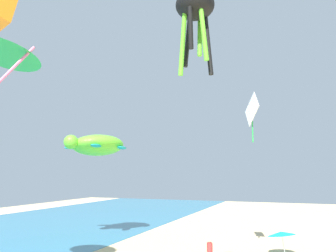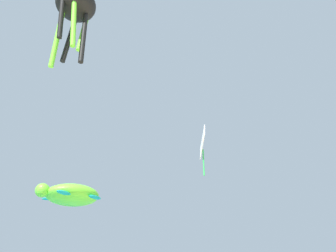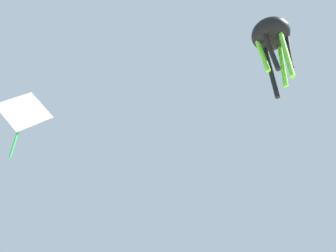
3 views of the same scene
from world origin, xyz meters
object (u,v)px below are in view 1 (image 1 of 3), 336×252
object	(u,v)px
person_far_stroller	(210,249)
kite_octopus_black	(195,10)
kite_delta_green	(5,48)
kite_turtle_lime	(97,145)
kite_diamond_white	(252,111)
beach_umbrella	(281,233)

from	to	relation	value
person_far_stroller	kite_octopus_black	xyz separation A→B (m)	(-9.92, -1.93, 13.86)
kite_octopus_black	kite_delta_green	distance (m)	11.74
kite_turtle_lime	kite_diamond_white	bearing A→B (deg)	106.66
person_far_stroller	kite_octopus_black	distance (m)	17.15
kite_diamond_white	kite_turtle_lime	xyz separation A→B (m)	(2.36, 16.85, -2.28)
person_far_stroller	kite_delta_green	bearing A→B (deg)	-95.06
person_far_stroller	kite_turtle_lime	world-z (taller)	kite_turtle_lime
beach_umbrella	kite_octopus_black	bearing A→B (deg)	168.69
beach_umbrella	kite_delta_green	distance (m)	24.67
beach_umbrella	kite_diamond_white	bearing A→B (deg)	119.52
kite_delta_green	kite_turtle_lime	distance (m)	17.88
beach_umbrella	kite_diamond_white	distance (m)	10.44
kite_octopus_black	kite_turtle_lime	bearing A→B (deg)	-130.48
person_far_stroller	kite_octopus_black	bearing A→B (deg)	-41.79
kite_octopus_black	kite_delta_green	bearing A→B (deg)	-81.14
kite_delta_green	kite_octopus_black	bearing A→B (deg)	-151.90
kite_turtle_lime	person_far_stroller	bearing A→B (deg)	91.00
kite_delta_green	kite_turtle_lime	bearing A→B (deg)	-52.15
kite_diamond_white	kite_turtle_lime	world-z (taller)	kite_diamond_white
person_far_stroller	beach_umbrella	bearing A→B (deg)	81.70
beach_umbrella	kite_turtle_lime	xyz separation A→B (m)	(1.28, 18.75, 7.93)
kite_delta_green	kite_turtle_lime	size ratio (longest dim) A/B	0.81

